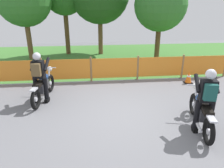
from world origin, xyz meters
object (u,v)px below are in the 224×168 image
object	(u,v)px
motorcycle_lead	(201,111)
rider_lead	(207,98)
rider_trailing	(39,75)
motorcycle_trailing	(43,86)
traffic_cone	(189,77)

from	to	relation	value
motorcycle_lead	rider_lead	world-z (taller)	rider_lead
rider_lead	rider_trailing	bearing A→B (deg)	76.34
motorcycle_trailing	traffic_cone	distance (m)	5.72
motorcycle_trailing	rider_trailing	world-z (taller)	rider_trailing
rider_lead	rider_trailing	distance (m)	4.98
motorcycle_lead	rider_trailing	distance (m)	4.95
motorcycle_trailing	rider_lead	xyz separation A→B (m)	(4.43, -2.42, 0.48)
rider_lead	rider_trailing	size ratio (longest dim) A/B	1.00
rider_trailing	rider_lead	bearing A→B (deg)	-107.73
motorcycle_lead	traffic_cone	world-z (taller)	motorcycle_lead
motorcycle_trailing	motorcycle_lead	bearing A→B (deg)	-107.66
motorcycle_trailing	traffic_cone	bearing A→B (deg)	-71.71
rider_trailing	traffic_cone	world-z (taller)	rider_trailing
rider_trailing	traffic_cone	bearing A→B (deg)	-69.60
rider_trailing	motorcycle_lead	bearing A→B (deg)	-105.19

